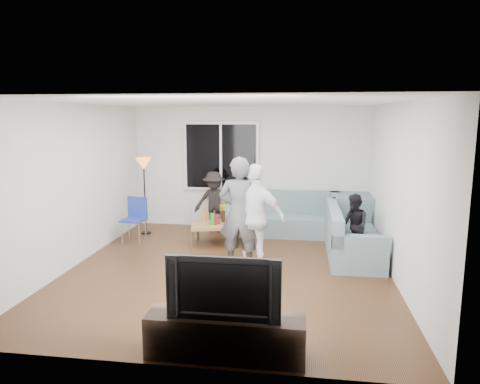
# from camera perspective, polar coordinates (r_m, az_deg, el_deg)

# --- Properties ---
(floor) EXTENTS (5.00, 5.50, 0.04)m
(floor) POSITION_cam_1_polar(r_m,az_deg,el_deg) (7.07, -1.50, -10.20)
(floor) COLOR #56351C
(floor) RESTS_ON ground
(ceiling) EXTENTS (5.00, 5.50, 0.04)m
(ceiling) POSITION_cam_1_polar(r_m,az_deg,el_deg) (6.64, -1.61, 11.71)
(ceiling) COLOR white
(ceiling) RESTS_ON ground
(wall_back) EXTENTS (5.00, 0.04, 2.60)m
(wall_back) POSITION_cam_1_polar(r_m,az_deg,el_deg) (9.45, 1.24, 3.16)
(wall_back) COLOR silver
(wall_back) RESTS_ON ground
(wall_front) EXTENTS (5.00, 0.04, 2.60)m
(wall_front) POSITION_cam_1_polar(r_m,az_deg,el_deg) (4.09, -8.04, -5.97)
(wall_front) COLOR silver
(wall_front) RESTS_ON ground
(wall_left) EXTENTS (0.04, 5.50, 2.60)m
(wall_left) POSITION_cam_1_polar(r_m,az_deg,el_deg) (7.56, -20.74, 0.82)
(wall_left) COLOR silver
(wall_left) RESTS_ON ground
(wall_right) EXTENTS (0.04, 5.50, 2.60)m
(wall_right) POSITION_cam_1_polar(r_m,az_deg,el_deg) (6.79, 19.92, -0.11)
(wall_right) COLOR silver
(wall_right) RESTS_ON ground
(window_frame) EXTENTS (1.62, 0.06, 1.47)m
(window_frame) POSITION_cam_1_polar(r_m,az_deg,el_deg) (9.43, -2.45, 4.67)
(window_frame) COLOR white
(window_frame) RESTS_ON wall_back
(window_glass) EXTENTS (1.50, 0.02, 1.35)m
(window_glass) POSITION_cam_1_polar(r_m,az_deg,el_deg) (9.39, -2.49, 4.65)
(window_glass) COLOR black
(window_glass) RESTS_ON window_frame
(window_mullion) EXTENTS (0.05, 0.03, 1.35)m
(window_mullion) POSITION_cam_1_polar(r_m,az_deg,el_deg) (9.38, -2.51, 4.64)
(window_mullion) COLOR white
(window_mullion) RESTS_ON window_frame
(radiator) EXTENTS (1.30, 0.12, 0.62)m
(radiator) POSITION_cam_1_polar(r_m,az_deg,el_deg) (9.59, -2.44, -2.76)
(radiator) COLOR silver
(radiator) RESTS_ON floor
(potted_plant) EXTENTS (0.21, 0.19, 0.34)m
(potted_plant) POSITION_cam_1_polar(r_m,az_deg,el_deg) (9.40, -0.22, -0.03)
(potted_plant) COLOR #356E2C
(potted_plant) RESTS_ON radiator
(vase) EXTENTS (0.18, 0.18, 0.17)m
(vase) POSITION_cam_1_polar(r_m,az_deg,el_deg) (9.55, -4.54, -0.43)
(vase) COLOR white
(vase) RESTS_ON radiator
(sofa_back_section) EXTENTS (2.30, 0.85, 0.85)m
(sofa_back_section) POSITION_cam_1_polar(r_m,az_deg,el_deg) (9.04, 5.66, -2.82)
(sofa_back_section) COLOR slate
(sofa_back_section) RESTS_ON floor
(sofa_right_section) EXTENTS (2.00, 0.85, 0.85)m
(sofa_right_section) POSITION_cam_1_polar(r_m,az_deg,el_deg) (7.83, 14.50, -5.10)
(sofa_right_section) COLOR slate
(sofa_right_section) RESTS_ON floor
(sofa_corner) EXTENTS (0.85, 0.85, 0.85)m
(sofa_corner) POSITION_cam_1_polar(r_m,az_deg,el_deg) (9.09, 14.31, -3.01)
(sofa_corner) COLOR slate
(sofa_corner) RESTS_ON floor
(cushion_yellow) EXTENTS (0.48, 0.46, 0.14)m
(cushion_yellow) POSITION_cam_1_polar(r_m,az_deg,el_deg) (9.11, -1.24, -2.13)
(cushion_yellow) COLOR gold
(cushion_yellow) RESTS_ON sofa_back_section
(cushion_red) EXTENTS (0.41, 0.37, 0.13)m
(cushion_red) POSITION_cam_1_polar(r_m,az_deg,el_deg) (9.18, -0.78, -2.04)
(cushion_red) COLOR maroon
(cushion_red) RESTS_ON sofa_back_section
(coffee_table) EXTENTS (1.21, 0.84, 0.40)m
(coffee_table) POSITION_cam_1_polar(r_m,az_deg,el_deg) (8.34, -2.54, -5.47)
(coffee_table) COLOR #9F784D
(coffee_table) RESTS_ON floor
(pitcher) EXTENTS (0.17, 0.17, 0.17)m
(pitcher) POSITION_cam_1_polar(r_m,az_deg,el_deg) (8.26, -3.20, -3.58)
(pitcher) COLOR maroon
(pitcher) RESTS_ON coffee_table
(side_chair) EXTENTS (0.44, 0.44, 0.86)m
(side_chair) POSITION_cam_1_polar(r_m,az_deg,el_deg) (8.65, -13.65, -3.62)
(side_chair) COLOR #233498
(side_chair) RESTS_ON floor
(floor_lamp) EXTENTS (0.32, 0.32, 1.56)m
(floor_lamp) POSITION_cam_1_polar(r_m,az_deg,el_deg) (9.17, -12.25, -0.56)
(floor_lamp) COLOR orange
(floor_lamp) RESTS_ON floor
(player_left) EXTENTS (0.67, 0.46, 1.79)m
(player_left) POSITION_cam_1_polar(r_m,az_deg,el_deg) (6.87, -0.09, -2.82)
(player_left) COLOR #4D4D52
(player_left) RESTS_ON floor
(player_right) EXTENTS (1.06, 0.68, 1.68)m
(player_right) POSITION_cam_1_polar(r_m,az_deg,el_deg) (6.87, 2.02, -3.31)
(player_right) COLOR white
(player_right) RESTS_ON floor
(spectator_right) EXTENTS (0.55, 0.63, 1.09)m
(spectator_right) POSITION_cam_1_polar(r_m,az_deg,el_deg) (7.78, 14.56, -4.28)
(spectator_right) COLOR black
(spectator_right) RESTS_ON floor
(spectator_back) EXTENTS (0.84, 0.51, 1.26)m
(spectator_back) POSITION_cam_1_polar(r_m,az_deg,el_deg) (9.20, -3.40, -1.25)
(spectator_back) COLOR black
(spectator_back) RESTS_ON floor
(tv_console) EXTENTS (1.60, 0.40, 0.44)m
(tv_console) POSITION_cam_1_polar(r_m,az_deg,el_deg) (4.66, -1.90, -18.17)
(tv_console) COLOR #37241B
(tv_console) RESTS_ON floor
(television) EXTENTS (1.12, 0.15, 0.65)m
(television) POSITION_cam_1_polar(r_m,az_deg,el_deg) (4.43, -1.94, -11.95)
(television) COLOR black
(television) RESTS_ON tv_console
(bottle_c) EXTENTS (0.07, 0.07, 0.22)m
(bottle_c) POSITION_cam_1_polar(r_m,az_deg,el_deg) (8.39, -2.18, -3.18)
(bottle_c) COLOR black
(bottle_c) RESTS_ON coffee_table
(bottle_b) EXTENTS (0.08, 0.08, 0.22)m
(bottle_b) POSITION_cam_1_polar(r_m,az_deg,el_deg) (8.17, -3.59, -3.55)
(bottle_b) COLOR #22951B
(bottle_b) RESTS_ON coffee_table
(bottle_d) EXTENTS (0.07, 0.07, 0.24)m
(bottle_d) POSITION_cam_1_polar(r_m,az_deg,el_deg) (8.13, -0.90, -3.52)
(bottle_d) COLOR orange
(bottle_d) RESTS_ON coffee_table
(bottle_e) EXTENTS (0.07, 0.07, 0.20)m
(bottle_e) POSITION_cam_1_polar(r_m,az_deg,el_deg) (8.31, -0.12, -3.38)
(bottle_e) COLOR black
(bottle_e) RESTS_ON coffee_table
(bottle_a) EXTENTS (0.07, 0.07, 0.24)m
(bottle_a) POSITION_cam_1_polar(r_m,az_deg,el_deg) (8.47, -4.64, -3.00)
(bottle_a) COLOR #C16B0B
(bottle_a) RESTS_ON coffee_table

